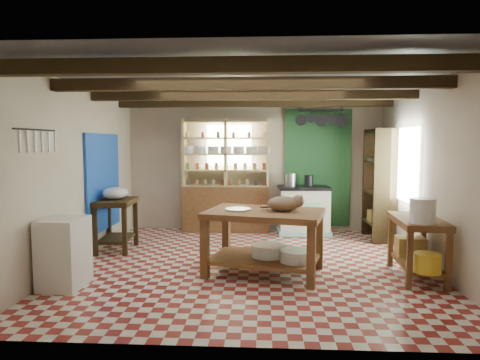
# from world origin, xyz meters

# --- Properties ---
(floor) EXTENTS (5.00, 5.00, 0.02)m
(floor) POSITION_xyz_m (0.00, 0.00, -0.01)
(floor) COLOR maroon
(floor) RESTS_ON ground
(ceiling) EXTENTS (5.00, 5.00, 0.02)m
(ceiling) POSITION_xyz_m (0.00, 0.00, 2.60)
(ceiling) COLOR #49494E
(ceiling) RESTS_ON wall_back
(wall_back) EXTENTS (5.00, 0.04, 2.60)m
(wall_back) POSITION_xyz_m (0.00, 2.50, 1.30)
(wall_back) COLOR #C2B29C
(wall_back) RESTS_ON floor
(wall_front) EXTENTS (5.00, 0.04, 2.60)m
(wall_front) POSITION_xyz_m (0.00, -2.50, 1.30)
(wall_front) COLOR #C2B29C
(wall_front) RESTS_ON floor
(wall_left) EXTENTS (0.04, 5.00, 2.60)m
(wall_left) POSITION_xyz_m (-2.50, 0.00, 1.30)
(wall_left) COLOR #C2B29C
(wall_left) RESTS_ON floor
(wall_right) EXTENTS (0.04, 5.00, 2.60)m
(wall_right) POSITION_xyz_m (2.50, 0.00, 1.30)
(wall_right) COLOR #C2B29C
(wall_right) RESTS_ON floor
(ceiling_beams) EXTENTS (5.00, 3.80, 0.15)m
(ceiling_beams) POSITION_xyz_m (0.00, 0.00, 2.48)
(ceiling_beams) COLOR #322311
(ceiling_beams) RESTS_ON ceiling
(blue_wall_patch) EXTENTS (0.04, 1.40, 1.60)m
(blue_wall_patch) POSITION_xyz_m (-2.47, 0.90, 1.10)
(blue_wall_patch) COLOR #1645AC
(blue_wall_patch) RESTS_ON wall_left
(green_wall_patch) EXTENTS (1.30, 0.04, 2.30)m
(green_wall_patch) POSITION_xyz_m (1.25, 2.47, 1.25)
(green_wall_patch) COLOR #205028
(green_wall_patch) RESTS_ON wall_back
(window_back) EXTENTS (0.90, 0.02, 0.80)m
(window_back) POSITION_xyz_m (-0.50, 2.48, 1.70)
(window_back) COLOR silver
(window_back) RESTS_ON wall_back
(window_right) EXTENTS (0.02, 1.30, 1.20)m
(window_right) POSITION_xyz_m (2.48, 1.00, 1.40)
(window_right) COLOR silver
(window_right) RESTS_ON wall_right
(utensil_rail) EXTENTS (0.06, 0.90, 0.28)m
(utensil_rail) POSITION_xyz_m (-2.44, -1.20, 1.78)
(utensil_rail) COLOR black
(utensil_rail) RESTS_ON wall_left
(pot_rack) EXTENTS (0.86, 0.12, 0.36)m
(pot_rack) POSITION_xyz_m (1.25, 2.05, 2.18)
(pot_rack) COLOR black
(pot_rack) RESTS_ON ceiling
(shelving_unit) EXTENTS (1.70, 0.34, 2.20)m
(shelving_unit) POSITION_xyz_m (-0.55, 2.31, 1.10)
(shelving_unit) COLOR tan
(shelving_unit) RESTS_ON floor
(tall_rack) EXTENTS (0.40, 0.86, 2.00)m
(tall_rack) POSITION_xyz_m (2.28, 1.80, 1.00)
(tall_rack) COLOR #322311
(tall_rack) RESTS_ON floor
(work_table) EXTENTS (1.70, 1.33, 0.85)m
(work_table) POSITION_xyz_m (0.21, -0.40, 0.43)
(work_table) COLOR brown
(work_table) RESTS_ON floor
(stove) EXTENTS (0.99, 0.70, 0.92)m
(stove) POSITION_xyz_m (0.95, 2.15, 0.46)
(stove) COLOR #EBE8CC
(stove) RESTS_ON floor
(prep_table) EXTENTS (0.62, 0.86, 0.84)m
(prep_table) POSITION_xyz_m (-2.20, 0.71, 0.42)
(prep_table) COLOR #322311
(prep_table) RESTS_ON floor
(white_cabinet) EXTENTS (0.49, 0.58, 0.84)m
(white_cabinet) POSITION_xyz_m (-2.22, -1.07, 0.42)
(white_cabinet) COLOR silver
(white_cabinet) RESTS_ON floor
(right_counter) EXTENTS (0.62, 1.13, 0.78)m
(right_counter) POSITION_xyz_m (2.18, -0.47, 0.39)
(right_counter) COLOR brown
(right_counter) RESTS_ON floor
(cat) EXTENTS (0.46, 0.36, 0.20)m
(cat) POSITION_xyz_m (0.46, -0.41, 0.95)
(cat) COLOR #8F6E53
(cat) RESTS_ON work_table
(steel_tray) EXTENTS (0.42, 0.42, 0.02)m
(steel_tray) POSITION_xyz_m (-0.15, -0.37, 0.86)
(steel_tray) COLOR #ADAEB5
(steel_tray) RESTS_ON work_table
(basin_large) EXTENTS (0.56, 0.56, 0.16)m
(basin_large) POSITION_xyz_m (0.27, -0.37, 0.31)
(basin_large) COLOR silver
(basin_large) RESTS_ON work_table
(basin_small) EXTENTS (0.52, 0.52, 0.15)m
(basin_small) POSITION_xyz_m (0.62, -0.61, 0.30)
(basin_small) COLOR silver
(basin_small) RESTS_ON work_table
(kettle_left) EXTENTS (0.22, 0.22, 0.24)m
(kettle_left) POSITION_xyz_m (0.70, 2.13, 1.04)
(kettle_left) COLOR #ADAEB5
(kettle_left) RESTS_ON stove
(kettle_right) EXTENTS (0.18, 0.18, 0.21)m
(kettle_right) POSITION_xyz_m (1.05, 2.16, 1.03)
(kettle_right) COLOR black
(kettle_right) RESTS_ON stove
(enamel_bowl) EXTENTS (0.43, 0.43, 0.20)m
(enamel_bowl) POSITION_xyz_m (-2.20, 0.71, 0.94)
(enamel_bowl) COLOR silver
(enamel_bowl) RESTS_ON prep_table
(white_bucket) EXTENTS (0.32, 0.32, 0.30)m
(white_bucket) POSITION_xyz_m (2.11, -0.82, 0.94)
(white_bucket) COLOR silver
(white_bucket) RESTS_ON right_counter
(wicker_basket) EXTENTS (0.39, 0.32, 0.26)m
(wicker_basket) POSITION_xyz_m (2.20, -0.17, 0.34)
(wicker_basket) COLOR #A78B43
(wicker_basket) RESTS_ON right_counter
(yellow_tub) EXTENTS (0.33, 0.33, 0.23)m
(yellow_tub) POSITION_xyz_m (2.15, -0.92, 0.32)
(yellow_tub) COLOR gold
(yellow_tub) RESTS_ON right_counter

